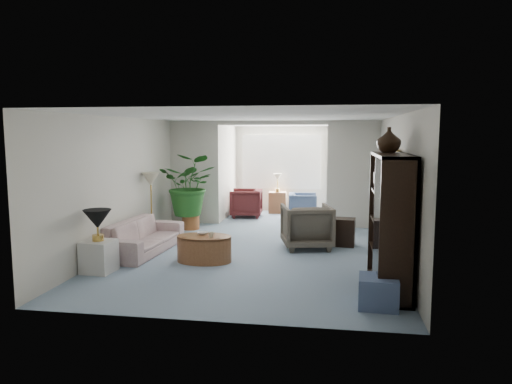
% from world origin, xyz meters
% --- Properties ---
extents(floor, '(6.00, 6.00, 0.00)m').
position_xyz_m(floor, '(0.00, 0.00, 0.00)').
color(floor, '#8AA1B6').
rests_on(floor, ground).
extents(sunroom_floor, '(2.60, 2.60, 0.00)m').
position_xyz_m(sunroom_floor, '(0.00, 4.10, 0.00)').
color(sunroom_floor, '#8AA1B6').
rests_on(sunroom_floor, ground).
extents(back_pier_left, '(1.20, 0.12, 2.50)m').
position_xyz_m(back_pier_left, '(-1.90, 3.00, 1.25)').
color(back_pier_left, beige).
rests_on(back_pier_left, ground).
extents(back_pier_right, '(1.20, 0.12, 2.50)m').
position_xyz_m(back_pier_right, '(1.90, 3.00, 1.25)').
color(back_pier_right, beige).
rests_on(back_pier_right, ground).
extents(back_header, '(2.60, 0.12, 0.10)m').
position_xyz_m(back_header, '(0.00, 3.00, 2.45)').
color(back_header, beige).
rests_on(back_header, back_pier_left).
extents(window_pane, '(2.20, 0.02, 1.50)m').
position_xyz_m(window_pane, '(0.00, 5.18, 1.40)').
color(window_pane, white).
extents(window_blinds, '(2.20, 0.02, 1.50)m').
position_xyz_m(window_blinds, '(0.00, 5.15, 1.40)').
color(window_blinds, white).
extents(framed_picture, '(0.04, 0.50, 0.40)m').
position_xyz_m(framed_picture, '(2.46, -0.10, 1.70)').
color(framed_picture, '#B3A68F').
extents(sofa, '(0.95, 2.10, 0.60)m').
position_xyz_m(sofa, '(-2.03, 0.05, 0.30)').
color(sofa, beige).
rests_on(sofa, ground).
extents(end_table, '(0.49, 0.49, 0.51)m').
position_xyz_m(end_table, '(-2.23, -1.30, 0.25)').
color(end_table, silver).
rests_on(end_table, ground).
extents(table_lamp, '(0.44, 0.44, 0.30)m').
position_xyz_m(table_lamp, '(-2.23, -1.30, 0.86)').
color(table_lamp, black).
rests_on(table_lamp, end_table).
extents(floor_lamp, '(0.36, 0.36, 0.28)m').
position_xyz_m(floor_lamp, '(-2.32, 1.21, 1.25)').
color(floor_lamp, beige).
rests_on(floor_lamp, ground).
extents(coffee_table, '(1.11, 1.11, 0.45)m').
position_xyz_m(coffee_table, '(-0.74, -0.43, 0.23)').
color(coffee_table, brown).
rests_on(coffee_table, ground).
extents(coffee_bowl, '(0.23, 0.23, 0.05)m').
position_xyz_m(coffee_bowl, '(-0.79, -0.33, 0.47)').
color(coffee_bowl, silver).
rests_on(coffee_bowl, coffee_table).
extents(coffee_cup, '(0.12, 0.12, 0.09)m').
position_xyz_m(coffee_cup, '(-0.59, -0.53, 0.50)').
color(coffee_cup, beige).
rests_on(coffee_cup, coffee_table).
extents(wingback_chair, '(1.10, 1.12, 0.85)m').
position_xyz_m(wingback_chair, '(0.95, 0.85, 0.42)').
color(wingback_chair, '#5C5449').
rests_on(wingback_chair, ground).
extents(side_table_dark, '(0.49, 0.41, 0.54)m').
position_xyz_m(side_table_dark, '(1.65, 1.15, 0.27)').
color(side_table_dark, black).
rests_on(side_table_dark, ground).
extents(entertainment_cabinet, '(0.46, 1.73, 1.92)m').
position_xyz_m(entertainment_cabinet, '(2.23, -1.41, 0.96)').
color(entertainment_cabinet, black).
rests_on(entertainment_cabinet, ground).
extents(cabinet_urn, '(0.36, 0.36, 0.37)m').
position_xyz_m(cabinet_urn, '(2.23, -0.91, 2.10)').
color(cabinet_urn, black).
rests_on(cabinet_urn, entertainment_cabinet).
extents(ottoman, '(0.52, 0.52, 0.39)m').
position_xyz_m(ottoman, '(2.02, -2.20, 0.20)').
color(ottoman, slate).
rests_on(ottoman, ground).
extents(plant_pot, '(0.40, 0.40, 0.32)m').
position_xyz_m(plant_pot, '(-1.79, 2.27, 0.16)').
color(plant_pot, '#A35C2F').
rests_on(plant_pot, ground).
extents(house_plant, '(1.28, 1.11, 1.42)m').
position_xyz_m(house_plant, '(-1.79, 2.27, 1.03)').
color(house_plant, '#225D1F').
rests_on(house_plant, plant_pot).
extents(sunroom_chair_blue, '(0.78, 0.76, 0.66)m').
position_xyz_m(sunroom_chair_blue, '(0.68, 4.10, 0.33)').
color(sunroom_chair_blue, slate).
rests_on(sunroom_chair_blue, ground).
extents(sunroom_chair_maroon, '(0.87, 0.85, 0.74)m').
position_xyz_m(sunroom_chair_maroon, '(-0.82, 4.10, 0.37)').
color(sunroom_chair_maroon, '#501B21').
rests_on(sunroom_chair_maroon, ground).
extents(sunroom_table, '(0.50, 0.40, 0.59)m').
position_xyz_m(sunroom_table, '(-0.07, 4.85, 0.29)').
color(sunroom_table, brown).
rests_on(sunroom_table, ground).
extents(shelf_clutter, '(0.30, 1.13, 1.06)m').
position_xyz_m(shelf_clutter, '(2.18, -1.47, 1.09)').
color(shelf_clutter, '#272422').
rests_on(shelf_clutter, entertainment_cabinet).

